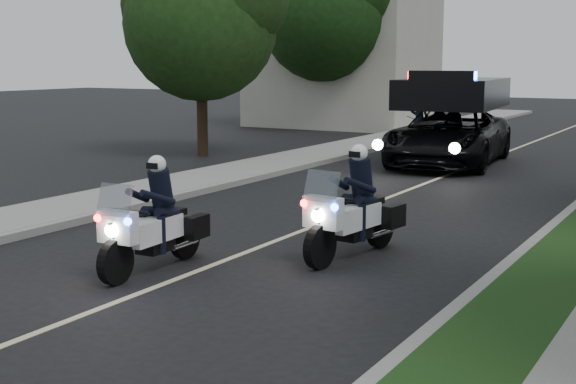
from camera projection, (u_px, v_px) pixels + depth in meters
name	position (u px, v px, depth m)	size (l,w,h in m)	color
ground	(173.00, 281.00, 11.43)	(120.00, 120.00, 0.00)	black
curb_left	(280.00, 172.00, 21.98)	(0.20, 60.00, 0.15)	gray
sidewalk_left	(247.00, 169.00, 22.52)	(2.00, 60.00, 0.16)	gray
building_far	(343.00, 53.00, 37.98)	(8.00, 6.00, 7.00)	#A8A396
lane_marking	(418.00, 186.00, 19.97)	(0.12, 50.00, 0.01)	#BFB78C
police_moto_left	(154.00, 270.00, 12.00)	(0.73, 2.08, 1.77)	silver
police_moto_right	(352.00, 257.00, 12.81)	(0.76, 2.18, 1.85)	white
police_suv	(448.00, 164.00, 24.16)	(2.94, 6.34, 3.08)	black
bicycle	(418.00, 152.00, 27.34)	(0.58, 1.67, 0.88)	black
cyclist	(418.00, 152.00, 27.34)	(0.68, 0.45, 1.88)	black
tree_left_near	(203.00, 156.00, 26.36)	(5.07, 5.07, 8.45)	#1C3C14
tree_left_far	(325.00, 130.00, 36.16)	(6.03, 6.03, 10.05)	#163510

